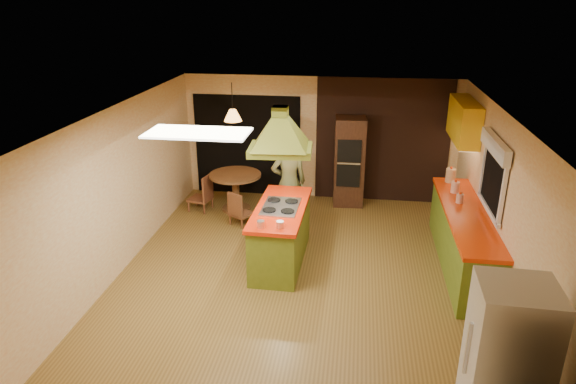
# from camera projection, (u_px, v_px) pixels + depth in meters

# --- Properties ---
(ground) EXTENTS (6.50, 6.50, 0.00)m
(ground) POSITION_uv_depth(u_px,v_px,m) (301.00, 273.00, 7.86)
(ground) COLOR olive
(ground) RESTS_ON ground
(room_walls) EXTENTS (5.50, 6.50, 6.50)m
(room_walls) POSITION_uv_depth(u_px,v_px,m) (302.00, 198.00, 7.41)
(room_walls) COLOR beige
(room_walls) RESTS_ON ground
(ceiling_plane) EXTENTS (6.50, 6.50, 0.00)m
(ceiling_plane) POSITION_uv_depth(u_px,v_px,m) (303.00, 112.00, 6.96)
(ceiling_plane) COLOR silver
(ceiling_plane) RESTS_ON room_walls
(brick_panel) EXTENTS (2.64, 0.03, 2.50)m
(brick_panel) POSITION_uv_depth(u_px,v_px,m) (382.00, 141.00, 10.23)
(brick_panel) COLOR #381E14
(brick_panel) RESTS_ON ground
(nook_opening) EXTENTS (2.20, 0.03, 2.10)m
(nook_opening) POSITION_uv_depth(u_px,v_px,m) (247.00, 146.00, 10.66)
(nook_opening) COLOR black
(nook_opening) RESTS_ON ground
(right_counter) EXTENTS (0.62, 3.05, 0.92)m
(right_counter) POSITION_uv_depth(u_px,v_px,m) (463.00, 239.00, 7.94)
(right_counter) COLOR olive
(right_counter) RESTS_ON ground
(upper_cabinets) EXTENTS (0.34, 1.40, 0.70)m
(upper_cabinets) POSITION_uv_depth(u_px,v_px,m) (464.00, 121.00, 8.86)
(upper_cabinets) COLOR yellow
(upper_cabinets) RESTS_ON room_walls
(window_right) EXTENTS (0.12, 1.35, 1.06)m
(window_right) POSITION_uv_depth(u_px,v_px,m) (495.00, 163.00, 7.25)
(window_right) COLOR black
(window_right) RESTS_ON room_walls
(fluor_panel) EXTENTS (1.20, 0.60, 0.03)m
(fluor_panel) POSITION_uv_depth(u_px,v_px,m) (198.00, 133.00, 6.00)
(fluor_panel) COLOR white
(fluor_panel) RESTS_ON ceiling_plane
(kitchen_island) EXTENTS (0.79, 1.89, 0.95)m
(kitchen_island) POSITION_uv_depth(u_px,v_px,m) (281.00, 234.00, 8.06)
(kitchen_island) COLOR olive
(kitchen_island) RESTS_ON ground
(range_hood) EXTENTS (0.96, 0.72, 0.78)m
(range_hood) POSITION_uv_depth(u_px,v_px,m) (280.00, 123.00, 7.42)
(range_hood) COLOR olive
(range_hood) RESTS_ON ceiling_plane
(man) EXTENTS (0.73, 0.59, 1.73)m
(man) POSITION_uv_depth(u_px,v_px,m) (289.00, 183.00, 9.11)
(man) COLOR brown
(man) RESTS_ON ground
(refrigerator) EXTENTS (0.70, 0.67, 1.66)m
(refrigerator) POSITION_uv_depth(u_px,v_px,m) (506.00, 365.00, 4.70)
(refrigerator) COLOR silver
(refrigerator) RESTS_ON ground
(wall_oven) EXTENTS (0.62, 0.63, 1.78)m
(wall_oven) POSITION_uv_depth(u_px,v_px,m) (349.00, 161.00, 10.18)
(wall_oven) COLOR #4A2917
(wall_oven) RESTS_ON ground
(dining_table) EXTENTS (1.00, 1.00, 0.75)m
(dining_table) POSITION_uv_depth(u_px,v_px,m) (236.00, 185.00, 9.99)
(dining_table) COLOR brown
(dining_table) RESTS_ON ground
(chair_left) EXTENTS (0.47, 0.47, 0.73)m
(chair_left) POSITION_uv_depth(u_px,v_px,m) (200.00, 192.00, 10.04)
(chair_left) COLOR brown
(chair_left) RESTS_ON ground
(chair_near) EXTENTS (0.48, 0.48, 0.65)m
(chair_near) POSITION_uv_depth(u_px,v_px,m) (241.00, 208.00, 9.43)
(chair_near) COLOR brown
(chair_near) RESTS_ON ground
(pendant_lamp) EXTENTS (0.40, 0.40, 0.21)m
(pendant_lamp) POSITION_uv_depth(u_px,v_px,m) (233.00, 115.00, 9.49)
(pendant_lamp) COLOR #FF9E3F
(pendant_lamp) RESTS_ON ceiling_plane
(canister_large) EXTENTS (0.20, 0.20, 0.24)m
(canister_large) POSITION_uv_depth(u_px,v_px,m) (450.00, 175.00, 8.94)
(canister_large) COLOR beige
(canister_large) RESTS_ON right_counter
(canister_medium) EXTENTS (0.14, 0.14, 0.19)m
(canister_medium) POSITION_uv_depth(u_px,v_px,m) (455.00, 187.00, 8.48)
(canister_medium) COLOR #FAE1C9
(canister_medium) RESTS_ON right_counter
(canister_small) EXTENTS (0.14, 0.14, 0.15)m
(canister_small) POSITION_uv_depth(u_px,v_px,m) (460.00, 198.00, 8.07)
(canister_small) COLOR beige
(canister_small) RESTS_ON right_counter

